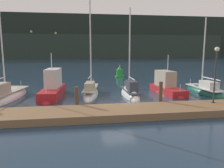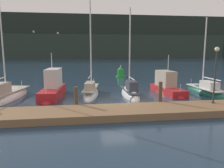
{
  "view_description": "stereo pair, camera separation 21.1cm",
  "coord_description": "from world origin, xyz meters",
  "px_view_note": "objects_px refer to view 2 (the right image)",
  "views": [
    {
      "loc": [
        -2.88,
        -15.79,
        4.26
      ],
      "look_at": [
        0.0,
        3.05,
        1.2
      ],
      "focal_mm": 35.0,
      "sensor_mm": 36.0,
      "label": 1
    },
    {
      "loc": [
        -2.67,
        -15.82,
        4.26
      ],
      "look_at": [
        0.0,
        3.05,
        1.2
      ],
      "focal_mm": 35.0,
      "sensor_mm": 36.0,
      "label": 2
    }
  ],
  "objects_px": {
    "channel_buoy": "(121,73)",
    "dock_lamppost": "(216,66)",
    "sailboat_berth_1": "(2,98)",
    "sailboat_berth_4": "(130,95)",
    "sailboat_berth_3": "(91,94)",
    "motorboat_berth_2": "(53,91)",
    "sailboat_berth_6": "(205,92)",
    "motorboat_berth_5": "(167,89)"
  },
  "relations": [
    {
      "from": "sailboat_berth_3",
      "to": "channel_buoy",
      "type": "height_order",
      "value": "sailboat_berth_3"
    },
    {
      "from": "sailboat_berth_3",
      "to": "motorboat_berth_5",
      "type": "xyz_separation_m",
      "value": [
        7.41,
        -0.06,
        0.23
      ]
    },
    {
      "from": "motorboat_berth_5",
      "to": "channel_buoy",
      "type": "distance_m",
      "value": 13.18
    },
    {
      "from": "sailboat_berth_1",
      "to": "sailboat_berth_4",
      "type": "bearing_deg",
      "value": -0.44
    },
    {
      "from": "motorboat_berth_2",
      "to": "sailboat_berth_4",
      "type": "distance_m",
      "value": 7.02
    },
    {
      "from": "channel_buoy",
      "to": "motorboat_berth_5",
      "type": "bearing_deg",
      "value": -80.19
    },
    {
      "from": "sailboat_berth_3",
      "to": "sailboat_berth_4",
      "type": "distance_m",
      "value": 3.66
    },
    {
      "from": "sailboat_berth_4",
      "to": "dock_lamppost",
      "type": "bearing_deg",
      "value": -46.1
    },
    {
      "from": "sailboat_berth_3",
      "to": "dock_lamppost",
      "type": "relative_size",
      "value": 2.33
    },
    {
      "from": "dock_lamppost",
      "to": "sailboat_berth_3",
      "type": "bearing_deg",
      "value": 144.73
    },
    {
      "from": "sailboat_berth_4",
      "to": "channel_buoy",
      "type": "relative_size",
      "value": 4.79
    },
    {
      "from": "motorboat_berth_5",
      "to": "channel_buoy",
      "type": "bearing_deg",
      "value": 99.81
    },
    {
      "from": "sailboat_berth_6",
      "to": "sailboat_berth_4",
      "type": "bearing_deg",
      "value": -178.5
    },
    {
      "from": "sailboat_berth_6",
      "to": "motorboat_berth_5",
      "type": "bearing_deg",
      "value": 170.03
    },
    {
      "from": "motorboat_berth_2",
      "to": "dock_lamppost",
      "type": "height_order",
      "value": "dock_lamppost"
    },
    {
      "from": "sailboat_berth_4",
      "to": "sailboat_berth_6",
      "type": "bearing_deg",
      "value": 1.5
    },
    {
      "from": "channel_buoy",
      "to": "dock_lamppost",
      "type": "height_order",
      "value": "dock_lamppost"
    },
    {
      "from": "sailboat_berth_1",
      "to": "motorboat_berth_5",
      "type": "distance_m",
      "value": 14.98
    },
    {
      "from": "sailboat_berth_3",
      "to": "sailboat_berth_1",
      "type": "bearing_deg",
      "value": -173.93
    },
    {
      "from": "sailboat_berth_1",
      "to": "sailboat_berth_3",
      "type": "bearing_deg",
      "value": 6.07
    },
    {
      "from": "sailboat_berth_4",
      "to": "channel_buoy",
      "type": "bearing_deg",
      "value": 83.33
    },
    {
      "from": "sailboat_berth_1",
      "to": "motorboat_berth_2",
      "type": "distance_m",
      "value": 4.22
    },
    {
      "from": "motorboat_berth_5",
      "to": "channel_buoy",
      "type": "relative_size",
      "value": 2.98
    },
    {
      "from": "sailboat_berth_6",
      "to": "dock_lamppost",
      "type": "xyz_separation_m",
      "value": [
        -2.56,
        -5.28,
        2.99
      ]
    },
    {
      "from": "sailboat_berth_3",
      "to": "sailboat_berth_4",
      "type": "relative_size",
      "value": 1.06
    },
    {
      "from": "motorboat_berth_2",
      "to": "motorboat_berth_5",
      "type": "xyz_separation_m",
      "value": [
        10.82,
        -0.01,
        -0.12
      ]
    },
    {
      "from": "sailboat_berth_1",
      "to": "sailboat_berth_4",
      "type": "xyz_separation_m",
      "value": [
        11.09,
        -0.08,
        0.02
      ]
    },
    {
      "from": "sailboat_berth_3",
      "to": "sailboat_berth_4",
      "type": "height_order",
      "value": "sailboat_berth_3"
    },
    {
      "from": "motorboat_berth_2",
      "to": "channel_buoy",
      "type": "height_order",
      "value": "motorboat_berth_2"
    },
    {
      "from": "sailboat_berth_3",
      "to": "sailboat_berth_6",
      "type": "bearing_deg",
      "value": -3.6
    },
    {
      "from": "motorboat_berth_2",
      "to": "sailboat_berth_6",
      "type": "bearing_deg",
      "value": -2.57
    },
    {
      "from": "sailboat_berth_1",
      "to": "channel_buoy",
      "type": "xyz_separation_m",
      "value": [
        12.71,
        13.73,
        0.53
      ]
    },
    {
      "from": "sailboat_berth_4",
      "to": "dock_lamppost",
      "type": "distance_m",
      "value": 7.65
    },
    {
      "from": "sailboat_berth_1",
      "to": "motorboat_berth_5",
      "type": "bearing_deg",
      "value": 2.84
    },
    {
      "from": "sailboat_berth_4",
      "to": "sailboat_berth_1",
      "type": "bearing_deg",
      "value": 179.56
    },
    {
      "from": "motorboat_berth_5",
      "to": "dock_lamppost",
      "type": "height_order",
      "value": "dock_lamppost"
    },
    {
      "from": "sailboat_berth_3",
      "to": "motorboat_berth_2",
      "type": "bearing_deg",
      "value": -179.24
    },
    {
      "from": "sailboat_berth_1",
      "to": "sailboat_berth_6",
      "type": "xyz_separation_m",
      "value": [
        18.55,
        0.11,
        -0.01
      ]
    },
    {
      "from": "sailboat_berth_3",
      "to": "sailboat_berth_6",
      "type": "distance_m",
      "value": 11.03
    },
    {
      "from": "sailboat_berth_4",
      "to": "sailboat_berth_6",
      "type": "distance_m",
      "value": 7.46
    },
    {
      "from": "sailboat_berth_1",
      "to": "sailboat_berth_4",
      "type": "relative_size",
      "value": 1.21
    },
    {
      "from": "motorboat_berth_2",
      "to": "sailboat_berth_3",
      "type": "bearing_deg",
      "value": 0.76
    }
  ]
}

